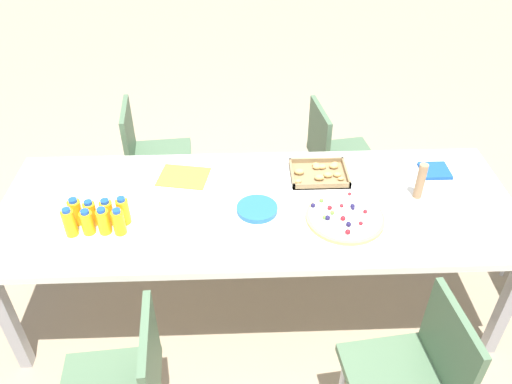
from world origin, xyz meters
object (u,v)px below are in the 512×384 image
Objects in this scene: chair_near_right at (415,371)px; chair_far_left at (150,152)px; juice_bottle_1 at (87,222)px; snack_tray at (319,173)px; juice_bottle_2 at (104,221)px; fruit_pizza at (345,217)px; plate_stack at (257,209)px; juice_bottle_7 at (123,211)px; juice_bottle_5 at (91,213)px; napkin_stack at (435,171)px; party_table at (258,212)px; chair_far_right at (334,152)px; juice_bottle_3 at (119,222)px; juice_bottle_0 at (70,223)px; cardboard_tube at (421,181)px; juice_bottle_4 at (76,212)px; juice_bottle_6 at (107,212)px; paper_folder at (184,177)px.

chair_far_left is at bearing 30.62° from chair_near_right.
juice_bottle_1 is 1.21m from snack_tray.
juice_bottle_2 is 1.14m from fruit_pizza.
juice_bottle_7 is at bearing -174.59° from plate_stack.
juice_bottle_5 is 1.19m from snack_tray.
juice_bottle_5 reaches higher than napkin_stack.
chair_far_left reaches higher than party_table.
juice_bottle_2 is at bearing -177.49° from fruit_pizza.
chair_far_right is 1.62m from chair_near_right.
juice_bottle_5 reaches higher than party_table.
chair_far_right is 4.09× the size of plate_stack.
juice_bottle_3 reaches higher than party_table.
napkin_stack is (1.77, 0.42, -0.05)m from juice_bottle_1.
cardboard_tube reaches higher than juice_bottle_0.
chair_near_right is 1.50m from juice_bottle_2.
juice_bottle_1 reaches higher than plate_stack.
juice_bottle_5 is at bearing -64.18° from chair_far_right.
cardboard_tube reaches higher than juice_bottle_4.
juice_bottle_5 reaches higher than snack_tray.
juice_bottle_1 is 0.65× the size of plate_stack.
juice_bottle_1 is (-1.33, -0.97, 0.28)m from chair_far_right.
napkin_stack is at bearing 16.73° from plate_stack.
snack_tray is 0.45m from plate_stack.
juice_bottle_6 is (0.00, 0.07, -0.00)m from juice_bottle_2.
juice_bottle_5 is at bearing 42.54° from juice_bottle_0.
juice_bottle_5 is (-0.80, -0.12, 0.12)m from party_table.
snack_tray is (-0.07, 0.37, 0.00)m from fruit_pizza.
cardboard_tube is (1.61, 0.15, 0.04)m from juice_bottle_5.
paper_folder is at bearing 54.94° from juice_bottle_7.
juice_bottle_0 is 0.88m from plate_stack.
chair_far_right is (1.21, -0.05, 0.00)m from chair_far_left.
paper_folder is at bearing 41.96° from juice_bottle_0.
napkin_stack is at bearing 64.87° from chair_far_left.
juice_bottle_0 is at bearing -167.62° from party_table.
juice_bottle_7 is (0.15, 0.00, 0.01)m from juice_bottle_5.
snack_tray is (1.06, 0.35, -0.05)m from juice_bottle_6.
juice_bottle_5 is (-0.07, 0.06, -0.00)m from juice_bottle_2.
chair_far_left reaches higher than snack_tray.
juice_bottle_7 reaches higher than chair_near_right.
juice_bottle_1 reaches higher than paper_folder.
chair_far_left is at bearing 91.43° from juice_bottle_3.
juice_bottle_0 is at bearing 59.81° from chair_near_right.
plate_stack is (0.64, 0.06, -0.06)m from juice_bottle_7.
party_table is at bearing 14.21° from juice_bottle_2.
juice_bottle_3 is 0.95× the size of juice_bottle_7.
chair_far_right is at bearing 35.85° from juice_bottle_6.
juice_bottle_2 is at bearing -7.75° from chair_far_left.
juice_bottle_7 is 1.66m from napkin_stack.
juice_bottle_5 reaches higher than chair_far_left.
juice_bottle_6 is at bearing -62.70° from chair_far_right.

